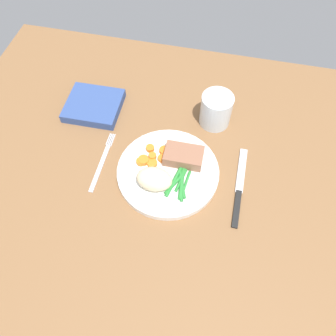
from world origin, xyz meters
TOP-DOWN VIEW (x-y plane):
  - dining_table at (0.00, 0.00)cm, footprint 120.00×90.00cm
  - dinner_plate at (-2.86, 0.61)cm, footprint 23.35×23.35cm
  - meat_portion at (0.30, 4.29)cm, footprint 8.90×5.65cm
  - mashed_potatoes at (-4.96, -3.59)cm, footprint 7.87×5.49cm
  - carrot_slices at (-7.19, 2.89)cm, footprint 6.85×6.37cm
  - green_beans at (0.37, -2.41)cm, footprint 5.01×8.41cm
  - fork at (-18.74, 0.35)cm, footprint 1.44×16.60cm
  - knife at (13.66, 0.32)cm, footprint 1.70×20.50cm
  - water_glass at (5.27, 18.53)cm, footprint 7.75×7.75cm
  - napkin at (-26.06, 15.88)cm, footprint 14.08×12.69cm

SIDE VIEW (x-z plane):
  - dining_table at x=0.00cm, z-range 0.00..2.00cm
  - knife at x=13.66cm, z-range 1.88..2.52cm
  - fork at x=-18.74cm, z-range 2.00..2.40cm
  - dinner_plate at x=-2.86cm, z-range 2.00..3.60cm
  - napkin at x=-26.06cm, z-range 2.00..4.37cm
  - green_beans at x=0.37cm, z-range 3.56..4.40cm
  - carrot_slices at x=-7.19cm, z-range 3.49..4.70cm
  - meat_portion at x=0.30cm, z-range 3.60..6.47cm
  - water_glass at x=5.27cm, z-range 1.47..9.96cm
  - mashed_potatoes at x=-4.96cm, z-range 3.60..8.36cm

